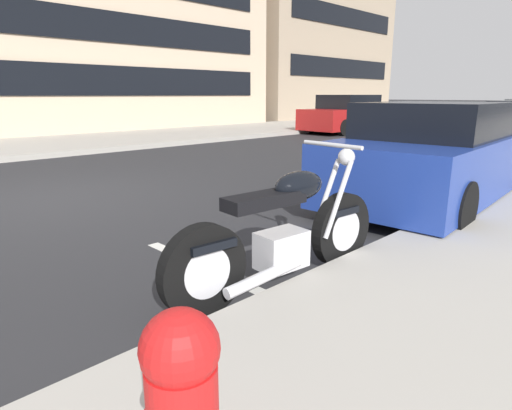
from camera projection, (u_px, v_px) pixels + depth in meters
name	position (u px, v px, depth m)	size (l,w,h in m)	color
ground_plane	(53.00, 199.00, 6.45)	(260.00, 260.00, 0.00)	#28282B
sidewalk_far_curb	(269.00, 128.00, 19.41)	(120.00, 5.00, 0.14)	#ADA89E
parking_stall_stripe	(220.00, 274.00, 3.76)	(0.12, 2.20, 0.01)	silver
parked_motorcycle	(284.00, 235.00, 3.43)	(2.16, 0.62, 1.14)	black
parked_car_mid_block	(435.00, 156.00, 6.12)	(4.26, 2.02, 1.42)	navy
car_opposite_curb	(349.00, 115.00, 17.86)	(4.63, 1.97, 1.52)	#AD1919
townhouse_far_uphill	(80.00, 25.00, 19.89)	(14.43, 10.16, 9.28)	beige
townhouse_mid_block	(294.00, 8.00, 28.12)	(11.71, 8.14, 14.09)	tan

